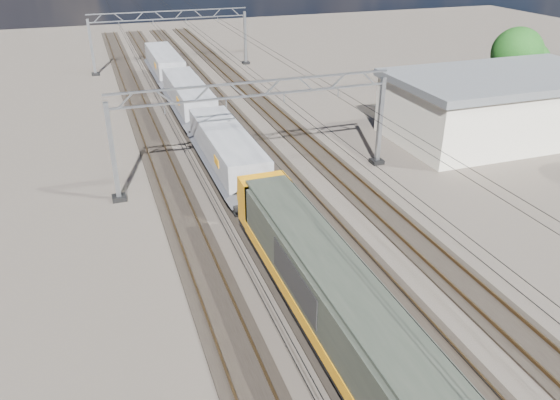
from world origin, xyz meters
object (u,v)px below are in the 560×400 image
object	(u,v)px
hopper_wagon_third	(165,65)
tree_far	(521,55)
hopper_wagon_lead	(227,152)
catenary_gantry_mid	(256,128)
hopper_wagon_mid	(188,98)
catenary_gantry_far	(171,38)
locomotive	(333,299)
industrial_shed	(501,105)

from	to	relation	value
hopper_wagon_third	tree_far	bearing A→B (deg)	-30.55
hopper_wagon_lead	catenary_gantry_mid	bearing A→B (deg)	-12.97
hopper_wagon_mid	hopper_wagon_third	distance (m)	14.20
catenary_gantry_far	tree_far	bearing A→B (deg)	-40.85
locomotive	hopper_wagon_lead	world-z (taller)	locomotive
locomotive	industrial_shed	xyz separation A→B (m)	(24.00, 19.23, 0.40)
catenary_gantry_mid	hopper_wagon_lead	world-z (taller)	catenary_gantry_mid
industrial_shed	tree_far	size ratio (longest dim) A/B	2.48
hopper_wagon_mid	hopper_wagon_lead	bearing A→B (deg)	-90.00
locomotive	hopper_wagon_third	size ratio (longest dim) A/B	1.62
industrial_shed	hopper_wagon_lead	bearing A→B (deg)	-176.33
hopper_wagon_mid	hopper_wagon_third	size ratio (longest dim) A/B	1.00
locomotive	hopper_wagon_mid	bearing A→B (deg)	90.00
industrial_shed	catenary_gantry_far	bearing A→B (deg)	122.91
hopper_wagon_lead	tree_far	size ratio (longest dim) A/B	1.73
hopper_wagon_mid	tree_far	bearing A→B (deg)	-8.57
hopper_wagon_lead	hopper_wagon_mid	size ratio (longest dim) A/B	1.00
locomotive	tree_far	xyz separation A→B (m)	(32.32, 27.02, 2.46)
catenary_gantry_far	hopper_wagon_third	bearing A→B (deg)	-105.65
locomotive	catenary_gantry_far	bearing A→B (deg)	87.85
tree_far	hopper_wagon_lead	bearing A→B (deg)	-163.90
hopper_wagon_third	tree_far	xyz separation A→B (m)	(32.32, -19.07, 2.55)
catenary_gantry_far	industrial_shed	world-z (taller)	catenary_gantry_far
hopper_wagon_lead	hopper_wagon_third	size ratio (longest dim) A/B	1.00
catenary_gantry_mid	tree_far	bearing A→B (deg)	17.89
catenary_gantry_far	tree_far	xyz separation A→B (m)	(30.32, -26.21, 0.88)
hopper_wagon_third	hopper_wagon_mid	bearing A→B (deg)	-90.00
hopper_wagon_mid	tree_far	xyz separation A→B (m)	(32.32, -4.87, 2.55)
industrial_shed	hopper_wagon_third	bearing A→B (deg)	131.78
hopper_wagon_third	catenary_gantry_mid	bearing A→B (deg)	-86.04
locomotive	catenary_gantry_mid	bearing A→B (deg)	83.38
catenary_gantry_mid	industrial_shed	distance (m)	22.12
hopper_wagon_third	industrial_shed	bearing A→B (deg)	-48.22
hopper_wagon_lead	industrial_shed	distance (m)	24.05
hopper_wagon_mid	catenary_gantry_far	bearing A→B (deg)	84.64
catenary_gantry_mid	locomotive	distance (m)	17.42
hopper_wagon_third	catenary_gantry_far	bearing A→B (deg)	74.35
tree_far	catenary_gantry_mid	bearing A→B (deg)	-162.11
catenary_gantry_far	locomotive	distance (m)	53.30
catenary_gantry_mid	locomotive	world-z (taller)	catenary_gantry_mid
tree_far	hopper_wagon_mid	bearing A→B (deg)	171.43
hopper_wagon_third	tree_far	size ratio (longest dim) A/B	1.73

